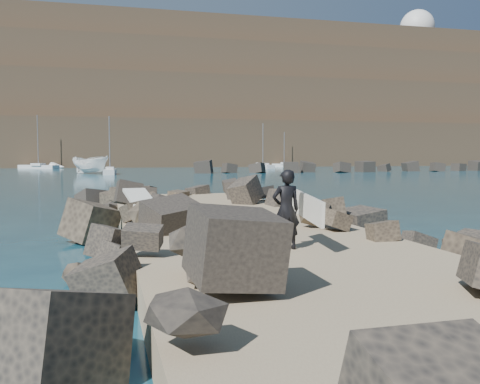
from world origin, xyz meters
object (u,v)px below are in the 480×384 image
(surfer_with_board, at_px, (289,209))
(sailboat_b, at_px, (110,172))
(boat_imported, at_px, (91,165))
(surfboard_resting, at_px, (143,207))
(radome, at_px, (417,33))

(surfer_with_board, relative_size, sailboat_b, 0.26)
(boat_imported, bearing_deg, surfboard_resting, -131.80)
(boat_imported, height_order, sailboat_b, sailboat_b)
(radome, height_order, sailboat_b, radome)
(radome, bearing_deg, surfer_with_board, -123.13)
(boat_imported, xyz_separation_m, surfer_with_board, (5.24, -63.09, 0.22))
(surfboard_resting, height_order, sailboat_b, sailboat_b)
(boat_imported, relative_size, sailboat_b, 0.82)
(surfboard_resting, bearing_deg, radome, 47.40)
(surfboard_resting, distance_m, sailboat_b, 54.38)
(surfer_with_board, xyz_separation_m, radome, (95.69, 146.64, 40.64))
(radome, xyz_separation_m, sailboat_b, (-98.52, -87.25, -41.70))
(boat_imported, relative_size, surfer_with_board, 3.10)
(surfboard_resting, bearing_deg, sailboat_b, 82.46)
(surfboard_resting, bearing_deg, boat_imported, 84.81)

